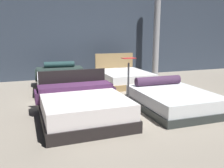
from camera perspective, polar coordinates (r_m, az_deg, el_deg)
ground_plane at (r=6.16m, az=0.64°, el=-4.08°), size 18.00×18.00×0.02m
showroom_back_wall at (r=9.38m, az=-7.23°, el=12.21°), size 18.00×0.06×3.50m
bed_0 at (r=4.81m, az=-7.02°, el=-5.34°), size 1.73×1.94×0.88m
bed_1 at (r=5.65m, az=14.21°, el=-3.55°), size 1.59×2.06×0.63m
bed_2 at (r=7.56m, az=-11.78°, el=0.89°), size 1.62×2.17×0.78m
bed_3 at (r=8.14m, az=2.83°, el=1.54°), size 1.56×1.95×0.97m
price_sign at (r=5.28m, az=3.87°, el=-1.54°), size 0.28×0.24×1.17m
support_pillar at (r=9.75m, az=10.49°, el=12.09°), size 0.24×0.24×3.50m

